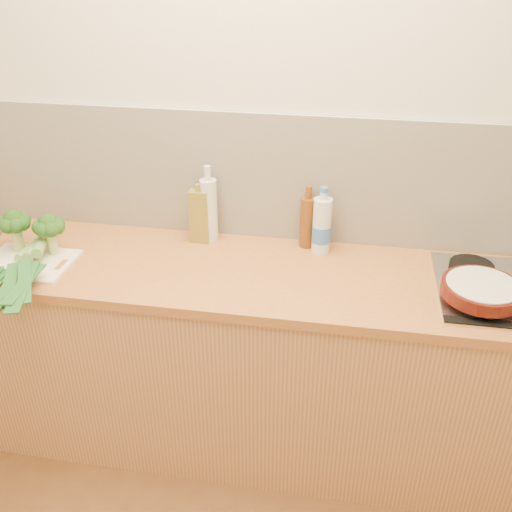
{
  "coord_description": "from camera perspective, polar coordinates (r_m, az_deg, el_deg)",
  "views": [
    {
      "loc": [
        0.37,
        -0.69,
        2.05
      ],
      "look_at": [
        0.06,
        1.1,
        1.02
      ],
      "focal_mm": 40.0,
      "sensor_mm": 36.0,
      "label": 1
    }
  ],
  "objects": [
    {
      "name": "counter",
      "position": [
        2.5,
        -1.01,
        -10.18
      ],
      "size": [
        3.2,
        0.62,
        0.9
      ],
      "color": "#B9824D",
      "rests_on": "ground"
    },
    {
      "name": "room_shell",
      "position": [
        2.38,
        0.14,
        7.84
      ],
      "size": [
        3.5,
        3.5,
        3.5
      ],
      "color": "beige",
      "rests_on": "ground"
    },
    {
      "name": "chopping_board",
      "position": [
        2.45,
        -21.83,
        -0.6
      ],
      "size": [
        0.36,
        0.27,
        0.01
      ],
      "primitive_type": "cube",
      "rotation": [
        0.0,
        0.0,
        -0.02
      ],
      "color": "white",
      "rests_on": "counter"
    },
    {
      "name": "leek_mid",
      "position": [
        2.37,
        -22.06,
        -0.47
      ],
      "size": [
        0.18,
        0.62,
        0.04
      ],
      "rotation": [
        0.0,
        0.0,
        0.2
      ],
      "color": "white",
      "rests_on": "chopping_board"
    },
    {
      "name": "skillet",
      "position": [
        2.15,
        21.73,
        -3.14
      ],
      "size": [
        0.41,
        0.28,
        0.05
      ],
      "rotation": [
        0.0,
        0.0,
        0.05
      ],
      "color": "#44110B",
      "rests_on": "gas_hob"
    },
    {
      "name": "glass_bottle",
      "position": [
        2.4,
        -4.72,
        4.67
      ],
      "size": [
        0.07,
        0.07,
        0.34
      ],
      "color": "silver",
      "rests_on": "counter"
    },
    {
      "name": "leek_back",
      "position": [
        2.35,
        -21.14,
        0.03
      ],
      "size": [
        0.24,
        0.63,
        0.04
      ],
      "rotation": [
        0.0,
        0.0,
        0.3
      ],
      "color": "white",
      "rests_on": "chopping_board"
    },
    {
      "name": "broccoli_left",
      "position": [
        2.49,
        -23.02,
        3.05
      ],
      "size": [
        0.13,
        0.13,
        0.18
      ],
      "color": "#A6B368",
      "rests_on": "chopping_board"
    },
    {
      "name": "water_bottle",
      "position": [
        2.33,
        6.58,
        2.88
      ],
      "size": [
        0.08,
        0.08,
        0.27
      ],
      "color": "silver",
      "rests_on": "counter"
    },
    {
      "name": "broccoli_right",
      "position": [
        2.42,
        -20.0,
        2.76
      ],
      "size": [
        0.13,
        0.13,
        0.17
      ],
      "color": "#A6B368",
      "rests_on": "chopping_board"
    },
    {
      "name": "amber_bottle",
      "position": [
        2.37,
        5.17,
        3.49
      ],
      "size": [
        0.06,
        0.06,
        0.27
      ],
      "color": "#5E3512",
      "rests_on": "counter"
    },
    {
      "name": "oil_tin",
      "position": [
        2.41,
        -5.66,
        4.0
      ],
      "size": [
        0.08,
        0.05,
        0.26
      ],
      "color": "olive",
      "rests_on": "counter"
    },
    {
      "name": "leek_front",
      "position": [
        2.44,
        -22.41,
        -0.07
      ],
      "size": [
        0.11,
        0.73,
        0.04
      ],
      "rotation": [
        0.0,
        0.0,
        -0.05
      ],
      "color": "white",
      "rests_on": "chopping_board"
    }
  ]
}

